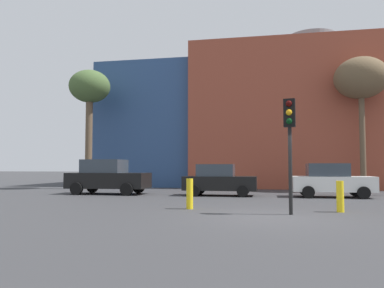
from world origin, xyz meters
The scene contains 10 objects.
ground_plane centered at (0.00, 0.00, 0.00)m, with size 200.00×200.00×0.00m, color #38383A.
building_backdrop centered at (3.84, 21.18, 5.07)m, with size 33.44×13.71×12.44m.
parked_car_0 centered at (-8.70, 8.25, 0.95)m, with size 4.39×2.15×1.90m.
parked_car_1 centered at (-2.49, 8.25, 0.81)m, with size 3.78×1.86×1.64m.
parked_car_2 centered at (3.09, 8.25, 0.83)m, with size 3.86×1.90×1.67m.
traffic_light_island centered at (0.67, 0.79, 2.71)m, with size 0.39×0.39×3.67m.
bare_tree_0 centered at (5.73, 13.07, 6.87)m, with size 3.20×3.20×8.25m.
bare_tree_1 centered at (-12.00, 12.65, 6.78)m, with size 2.81×2.81×8.19m.
bollard_yellow_0 centered at (-2.77, 1.80, 0.54)m, with size 0.24×0.24×1.08m, color yellow.
bollard_yellow_1 centered at (2.34, 1.81, 0.52)m, with size 0.24×0.24×1.04m, color yellow.
Camera 1 is at (-0.09, -11.67, 1.50)m, focal length 35.73 mm.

